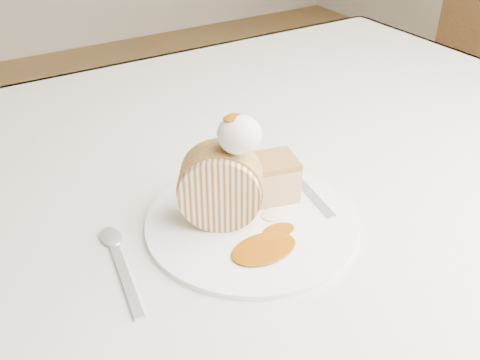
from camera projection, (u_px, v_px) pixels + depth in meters
table at (211, 213)px, 0.82m from camera, size 1.40×0.90×0.75m
chair_end at (458, 130)px, 1.47m from camera, size 0.39×0.39×0.81m
plate at (251, 222)px, 0.65m from camera, size 0.31×0.31×0.01m
roulade_slice at (220, 187)px, 0.62m from camera, size 0.11×0.10×0.09m
cake_chunk at (273, 180)px, 0.68m from camera, size 0.07×0.06×0.05m
whipped_cream at (239, 134)px, 0.58m from camera, size 0.05×0.05×0.04m
caramel_drizzle at (234, 113)px, 0.57m from camera, size 0.02×0.02×0.01m
caramel_pool at (264, 248)px, 0.60m from camera, size 0.09×0.07×0.00m
fork at (311, 194)px, 0.69m from camera, size 0.05×0.15×0.00m
spoon at (126, 280)px, 0.56m from camera, size 0.04×0.15×0.00m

